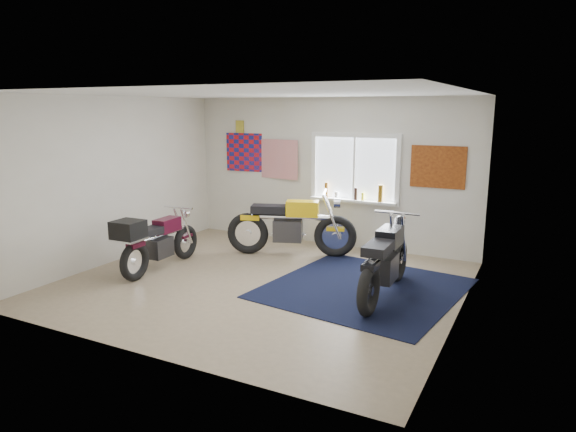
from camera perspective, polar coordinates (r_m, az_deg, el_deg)
The scene contains 10 objects.
ground at distance 7.57m, azimuth -2.91°, elevation -7.42°, with size 5.50×5.50×0.00m, color #9E896B.
room_shell at distance 7.20m, azimuth -3.05°, elevation 4.99°, with size 5.50×5.50×5.50m.
navy_rug at distance 7.41m, azimuth 8.43°, elevation -7.93°, with size 2.50×2.60×0.01m, color black.
window_assembly at distance 9.26m, azimuth 7.38°, elevation 4.75°, with size 1.66×0.17×1.26m.
oil_bottles at distance 9.21m, azimuth 7.75°, elevation 2.56°, with size 1.10×0.09×0.30m.
flag_display at distance 10.26m, azimuth -5.37°, elevation 9.86°, with size 1.60×0.10×1.17m.
triumph_poster at distance 8.87m, azimuth 16.32°, elevation 5.24°, with size 0.90×0.03×0.70m, color #A54C14.
yellow_triumph at distance 8.83m, azimuth 0.28°, elevation -1.22°, with size 2.17×0.95×1.14m.
black_chrome_bike at distance 7.01m, azimuth 10.71°, elevation -5.15°, with size 0.64×2.11×1.08m.
maroon_tourer at distance 8.21m, azimuth -14.57°, elevation -2.73°, with size 0.56×1.84×0.93m.
Camera 1 is at (3.58, -6.19, 2.50)m, focal length 32.00 mm.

